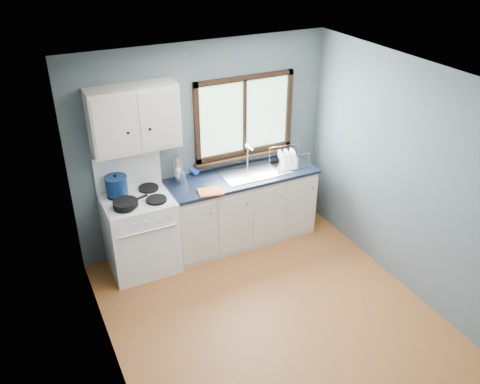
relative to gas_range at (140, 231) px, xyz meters
name	(u,v)px	position (x,y,z in m)	size (l,w,h in m)	color
floor	(273,319)	(0.95, -1.47, -0.50)	(3.20, 3.60, 0.02)	#A25D2B
ceiling	(283,83)	(0.95, -1.47, 2.02)	(3.20, 3.60, 0.02)	white
wall_back	(203,146)	(0.95, 0.34, 0.76)	(3.20, 0.02, 2.50)	#546266
wall_front	(417,349)	(0.95, -3.28, 0.76)	(3.20, 0.02, 2.50)	#546266
wall_left	(103,262)	(-0.66, -1.47, 0.76)	(0.02, 3.60, 2.50)	#546266
wall_right	(412,181)	(2.56, -1.47, 0.76)	(0.02, 3.60, 2.50)	#546266
gas_range	(140,231)	(0.00, 0.00, 0.00)	(0.76, 0.69, 1.36)	white
base_cabinets	(241,211)	(1.31, 0.02, -0.08)	(1.85, 0.60, 0.88)	beige
countertop	(241,176)	(1.31, 0.02, 0.41)	(1.89, 0.64, 0.04)	black
sink	(254,176)	(1.49, 0.02, 0.37)	(0.84, 0.46, 0.44)	silver
window	(245,122)	(1.48, 0.30, 0.98)	(1.36, 0.10, 1.03)	#9EC6A8
upper_cabinets	(134,118)	(0.10, 0.15, 1.31)	(0.95, 0.35, 0.70)	beige
skillet	(126,203)	(-0.16, -0.16, 0.49)	(0.43, 0.34, 0.05)	black
stockpot	(116,185)	(-0.18, 0.13, 0.58)	(0.30, 0.30, 0.24)	#0B224B
utensil_crock	(181,176)	(0.59, 0.16, 0.51)	(0.16, 0.16, 0.40)	silver
thermos	(177,169)	(0.56, 0.20, 0.59)	(0.08, 0.08, 0.32)	silver
soap_bottle	(197,167)	(0.82, 0.24, 0.54)	(0.09, 0.09, 0.24)	blue
dish_towel	(211,192)	(0.80, -0.22, 0.44)	(0.28, 0.20, 0.02)	orange
dish_rack	(288,161)	(1.96, 0.01, 0.48)	(0.46, 0.37, 0.22)	silver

